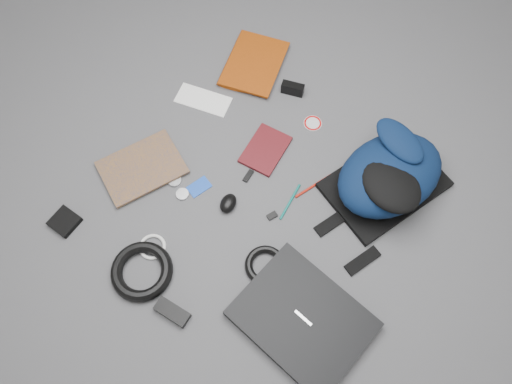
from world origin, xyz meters
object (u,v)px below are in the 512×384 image
Objects in this scene: textbook_red at (229,57)px; comic_book at (130,146)px; pouch at (65,222)px; backpack at (390,175)px; compact_camera at (293,89)px; mouse at (228,203)px; power_brick at (172,312)px; dvd_case at (265,150)px; laptop at (303,319)px.

textbook_red is 0.54m from comic_book.
comic_book and pouch have the same top height.
backpack reaches higher than compact_camera.
power_brick is (0.08, -0.40, -0.01)m from mouse.
textbook_red reaches higher than pouch.
textbook_red is 0.89m from pouch.
laptop is at bearing -50.54° from dvd_case.
compact_camera is 0.54m from mouse.
mouse is at bearing -116.73° from backpack.
textbook_red is 0.64m from mouse.
pouch is at bearing -128.36° from dvd_case.
laptop is at bearing -57.20° from textbook_red.
compact_camera is at bearing -13.76° from textbook_red.
laptop is 1.39× the size of textbook_red.
dvd_case is at bearing 57.68° from pouch.
compact_camera reaches higher than laptop.
mouse reaches higher than dvd_case.
pouch is at bearing -63.14° from comic_book.
compact_camera reaches higher than power_brick.
pouch is at bearing -117.32° from backpack.
pouch is (-0.84, -0.19, -0.01)m from laptop.
comic_book is 3.80× the size of mouse.
compact_camera is 0.76× the size of power_brick.
textbook_red is 0.30m from compact_camera.
power_brick is at bearing -90.37° from mouse.
pouch is (-0.04, -0.89, -0.00)m from textbook_red.
laptop is 0.46m from mouse.
compact_camera is at bearing -176.82° from backpack.
backpack is at bearing 50.23° from comic_book.
backpack is 0.52m from compact_camera.
backpack is 2.38× the size of dvd_case.
mouse is (-0.43, 0.18, -0.00)m from laptop.
mouse reaches higher than textbook_red.
backpack is at bearing 42.42° from pouch.
laptop is 3.49× the size of power_brick.
pouch is (-0.40, -0.63, 0.00)m from dvd_case.
backpack reaches higher than laptop.
dvd_case is at bearing -143.53° from backpack.
textbook_red is at bearing 164.20° from compact_camera.
power_brick is at bearing -98.51° from compact_camera.
textbook_red is at bearing 112.34° from power_brick.
dvd_case is at bearing 142.35° from laptop.
comic_book is at bearing -152.18° from dvd_case.
pouch is at bearing -160.36° from laptop.
pouch reaches higher than dvd_case.
textbook_red is (-0.81, 0.70, -0.00)m from laptop.
comic_book is 3.29× the size of pouch.
dvd_case is at bearing -52.24° from textbook_red.
mouse is at bearing 27.54° from comic_book.
dvd_case is 2.13× the size of pouch.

